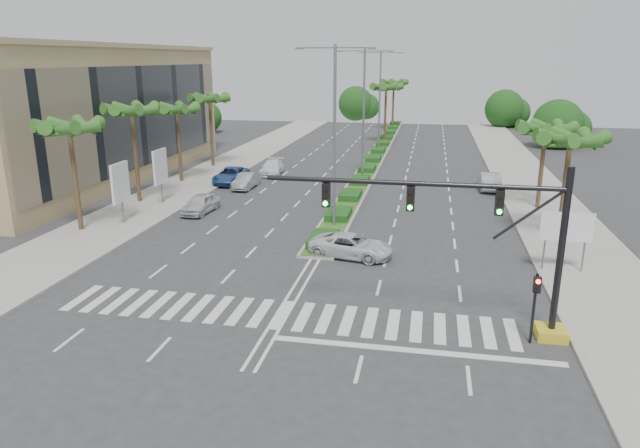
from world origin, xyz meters
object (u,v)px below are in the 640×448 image
Objects in this scene: car_parked_a at (200,204)px; car_parked_b at (246,181)px; car_parked_d at (272,167)px; car_parked_c at (231,176)px; car_right at (489,181)px; car_crossing at (351,246)px.

car_parked_a is 8.71m from car_parked_b.
car_parked_d is (0.56, 6.64, 0.02)m from car_parked_b.
car_parked_b is 0.78× the size of car_parked_c.
car_parked_c reaches higher than car_parked_d.
car_parked_b is 21.49m from car_right.
car_right reaches higher than car_parked_b.
car_crossing reaches higher than car_parked_b.
car_parked_a is 0.79× the size of car_parked_c.
car_right is (21.89, 12.34, 0.07)m from car_parked_a.
car_crossing is at bearing -69.55° from car_parked_d.
car_parked_c is 1.11× the size of car_right.
car_parked_b is at bearing 89.45° from car_parked_a.
car_crossing is at bearing -55.60° from car_parked_c.
car_parked_b is 0.86× the size of car_parked_d.
car_crossing is 1.02× the size of car_right.
car_parked_c is at bearing 101.41° from car_parked_a.
car_parked_d is at bearing 86.67° from car_parked_b.
car_parked_a is 14.57m from car_crossing.
car_parked_d is 20.83m from car_right.
car_parked_c reaches higher than car_parked_b.
car_crossing is (11.72, -16.27, 0.00)m from car_parked_b.
car_parked_c is 5.50m from car_parked_d.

